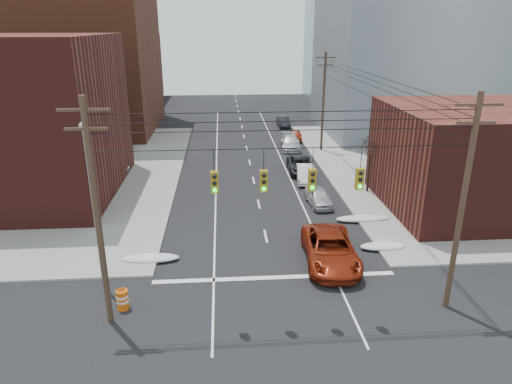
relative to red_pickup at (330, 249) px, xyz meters
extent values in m
plane|color=black|center=(-3.55, -8.00, -0.91)|extent=(160.00, 160.00, 0.00)
cube|color=gray|center=(23.45, 19.00, -0.83)|extent=(40.00, 40.00, 0.15)
cube|color=brown|center=(-27.55, 40.00, 14.09)|extent=(24.00, 20.00, 30.00)
cube|color=#491A16|center=(-29.55, 66.00, 5.09)|extent=(22.00, 18.00, 12.00)
cube|color=gray|center=(18.45, 36.00, 11.59)|extent=(22.00, 20.00, 25.00)
cube|color=gray|center=(20.45, 62.00, 10.09)|extent=(20.00, 18.00, 22.00)
cube|color=#491A16|center=(14.45, 8.00, 3.09)|extent=(16.00, 12.00, 8.00)
cylinder|color=#473323|center=(-12.05, -5.00, 4.59)|extent=(0.28, 0.28, 11.00)
cube|color=#473323|center=(-12.05, -5.00, 9.49)|extent=(2.20, 0.12, 0.12)
cube|color=#473323|center=(-12.05, -5.00, 8.69)|extent=(1.80, 0.12, 0.12)
cylinder|color=#473323|center=(4.95, -5.00, 4.59)|extent=(0.28, 0.28, 11.00)
cube|color=#473323|center=(4.95, -5.00, 9.49)|extent=(2.20, 0.12, 0.12)
cube|color=#473323|center=(4.95, -5.00, 8.69)|extent=(1.80, 0.12, 0.12)
cylinder|color=#473323|center=(4.95, 26.00, 4.59)|extent=(0.28, 0.28, 11.00)
cube|color=#473323|center=(4.95, 26.00, 9.49)|extent=(2.20, 0.12, 0.12)
cube|color=#473323|center=(4.95, 26.00, 8.69)|extent=(1.80, 0.12, 0.12)
cylinder|color=black|center=(-3.55, -5.00, 7.69)|extent=(17.00, 0.04, 0.04)
cylinder|color=black|center=(-6.75, -5.00, 7.19)|extent=(0.03, 0.03, 1.00)
cube|color=olive|center=(-6.75, -5.00, 6.19)|extent=(0.35, 0.30, 1.00)
sphere|color=black|center=(-6.75, -5.17, 6.51)|extent=(0.20, 0.20, 0.20)
sphere|color=black|center=(-6.75, -5.17, 6.19)|extent=(0.20, 0.20, 0.20)
sphere|color=#0CE526|center=(-6.75, -5.17, 5.87)|extent=(0.20, 0.20, 0.20)
cylinder|color=black|center=(-4.55, -5.00, 7.19)|extent=(0.03, 0.03, 1.00)
cube|color=olive|center=(-4.55, -5.00, 6.19)|extent=(0.35, 0.30, 1.00)
sphere|color=black|center=(-4.55, -5.17, 6.51)|extent=(0.20, 0.20, 0.20)
sphere|color=black|center=(-4.55, -5.17, 6.19)|extent=(0.20, 0.20, 0.20)
sphere|color=#0CE526|center=(-4.55, -5.17, 5.87)|extent=(0.20, 0.20, 0.20)
cylinder|color=black|center=(-2.35, -5.00, 7.19)|extent=(0.03, 0.03, 1.00)
cube|color=olive|center=(-2.35, -5.00, 6.19)|extent=(0.35, 0.30, 1.00)
sphere|color=black|center=(-2.35, -5.17, 6.51)|extent=(0.20, 0.20, 0.20)
sphere|color=black|center=(-2.35, -5.17, 6.19)|extent=(0.20, 0.20, 0.20)
sphere|color=#0CE526|center=(-2.35, -5.17, 5.87)|extent=(0.20, 0.20, 0.20)
cylinder|color=black|center=(-0.15, -5.00, 7.19)|extent=(0.03, 0.03, 1.00)
cube|color=olive|center=(-0.15, -5.00, 6.19)|extent=(0.35, 0.30, 1.00)
sphere|color=black|center=(-0.15, -5.17, 6.51)|extent=(0.20, 0.20, 0.20)
sphere|color=black|center=(-0.15, -5.17, 6.19)|extent=(0.20, 0.20, 0.20)
sphere|color=#0CE526|center=(-0.15, -5.17, 5.87)|extent=(0.20, 0.20, 0.20)
cylinder|color=gray|center=(-13.05, -2.00, 3.59)|extent=(0.18, 0.18, 9.00)
sphere|color=gray|center=(-13.05, -2.00, 8.19)|extent=(0.44, 0.44, 0.44)
cylinder|color=black|center=(6.05, 12.00, 0.84)|extent=(0.20, 0.20, 3.50)
cylinder|color=black|center=(6.44, 12.12, 3.17)|extent=(0.27, 0.82, 1.19)
cylinder|color=black|center=(6.28, 12.57, 3.25)|extent=(1.17, 0.54, 1.38)
cylinder|color=black|center=(5.63, 12.74, 3.29)|extent=(1.44, 1.00, 1.48)
cylinder|color=black|center=(5.66, 12.06, 3.17)|extent=(0.17, 0.84, 1.19)
cylinder|color=black|center=(5.60, 11.58, 3.25)|extent=(0.82, 0.99, 1.40)
cylinder|color=black|center=(6.12, 11.15, 3.29)|extent=(1.74, 0.21, 1.43)
cylinder|color=black|center=(6.39, 11.77, 3.17)|extent=(0.48, 0.73, 1.20)
ellipsoid|color=silver|center=(-10.95, 1.00, -0.70)|extent=(3.50, 1.08, 0.42)
ellipsoid|color=silver|center=(3.85, 1.50, -0.70)|extent=(3.00, 1.08, 0.42)
ellipsoid|color=silver|center=(3.85, 6.00, -0.70)|extent=(4.00, 1.08, 0.42)
imported|color=maroon|center=(0.00, 0.00, 0.00)|extent=(3.40, 6.69, 1.81)
imported|color=silver|center=(1.25, 9.51, -0.22)|extent=(1.92, 4.14, 1.38)
imported|color=silver|center=(1.25, 15.50, -0.18)|extent=(1.98, 4.55, 1.46)
imported|color=black|center=(1.25, 18.21, -0.18)|extent=(2.60, 5.31, 1.45)
imported|color=silver|center=(1.60, 27.28, -0.14)|extent=(2.54, 5.41, 1.53)
imported|color=#97270D|center=(2.85, 31.16, -0.29)|extent=(1.89, 3.75, 1.22)
imported|color=black|center=(2.37, 39.69, -0.19)|extent=(1.54, 4.36, 1.43)
imported|color=silver|center=(-18.59, 16.46, -0.05)|extent=(4.41, 1.87, 1.41)
imported|color=#B3B2B7|center=(-17.91, 18.75, -0.05)|extent=(5.52, 3.59, 1.41)
imported|color=black|center=(-19.67, 11.43, -0.07)|extent=(5.12, 3.64, 1.38)
imported|color=#A8A7AC|center=(-20.09, 16.49, 0.01)|extent=(4.73, 2.53, 1.53)
cylinder|color=#DA570B|center=(-11.65, -3.97, -0.37)|extent=(0.73, 0.73, 1.08)
cylinder|color=white|center=(-11.65, -3.97, -0.15)|extent=(0.74, 0.74, 0.13)
cylinder|color=white|center=(-11.65, -3.97, -0.42)|extent=(0.74, 0.74, 0.13)
camera|label=1|loc=(-6.34, -24.32, 12.80)|focal=32.00mm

